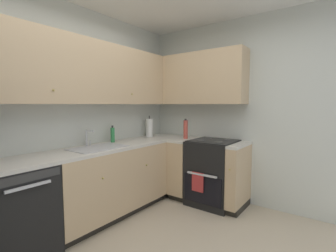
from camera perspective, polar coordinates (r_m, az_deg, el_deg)
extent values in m
cube|color=silver|center=(3.13, -24.01, 2.66)|extent=(3.81, 0.05, 2.63)
cube|color=silver|center=(3.60, 18.17, 3.11)|extent=(0.05, 3.22, 2.63)
cube|color=black|center=(2.73, -32.45, -16.90)|extent=(0.60, 0.60, 0.87)
cube|color=#333333|center=(2.35, -30.18, -10.51)|extent=(0.55, 0.01, 0.07)
cube|color=silver|center=(2.35, -29.97, -12.23)|extent=(0.36, 0.02, 0.02)
cube|color=tan|center=(3.25, -13.51, -11.90)|extent=(1.61, 0.60, 0.78)
cube|color=black|center=(3.42, -13.69, -18.76)|extent=(1.61, 0.54, 0.09)
sphere|color=tan|center=(2.76, -15.07, -11.83)|extent=(0.02, 0.02, 0.02)
sphere|color=tan|center=(3.23, -5.06, -9.17)|extent=(0.02, 0.02, 0.02)
cube|color=beige|center=(3.16, -13.70, -4.81)|extent=(2.82, 0.60, 0.03)
cube|color=tan|center=(3.78, 4.13, -9.35)|extent=(0.60, 0.28, 0.78)
cube|color=black|center=(3.93, 4.33, -15.40)|extent=(0.54, 0.28, 0.09)
cube|color=tan|center=(3.42, 16.31, -11.10)|extent=(0.60, 0.15, 0.78)
cube|color=black|center=(3.59, 16.30, -17.65)|extent=(0.54, 0.15, 0.09)
sphere|color=tan|center=(3.10, 14.35, -9.94)|extent=(0.02, 0.02, 0.02)
cube|color=beige|center=(3.70, 4.17, -3.23)|extent=(0.60, 0.28, 0.03)
cube|color=beige|center=(3.33, 16.48, -4.36)|extent=(0.60, 0.15, 0.03)
cube|color=black|center=(3.59, 10.63, -10.67)|extent=(0.64, 0.62, 0.90)
cube|color=black|center=(3.36, 8.07, -14.65)|extent=(0.02, 0.55, 0.38)
cube|color=silver|center=(3.28, 7.93, -11.31)|extent=(0.02, 0.43, 0.02)
cube|color=black|center=(3.49, 10.75, -3.42)|extent=(0.59, 0.60, 0.01)
cube|color=black|center=(3.76, 12.79, -1.79)|extent=(0.03, 0.60, 0.15)
cylinder|color=#4C4C4C|center=(3.31, 11.82, -3.74)|extent=(0.11, 0.11, 0.01)
cylinder|color=#4C4C4C|center=(3.43, 7.67, -3.36)|extent=(0.11, 0.11, 0.01)
cylinder|color=#4C4C4C|center=(3.56, 13.72, -3.14)|extent=(0.11, 0.11, 0.01)
cylinder|color=#4C4C4C|center=(3.67, 9.79, -2.82)|extent=(0.11, 0.11, 0.01)
cube|color=#B23333|center=(3.33, 7.00, -12.99)|extent=(0.02, 0.17, 0.26)
cube|color=tan|center=(3.15, -18.02, 11.84)|extent=(2.50, 0.32, 0.76)
sphere|color=tan|center=(2.69, -25.37, 7.61)|extent=(0.02, 0.02, 0.02)
sphere|color=tan|center=(3.35, -8.46, 7.46)|extent=(0.02, 0.02, 0.02)
cube|color=tan|center=(3.77, 6.12, 10.90)|extent=(0.32, 1.59, 0.76)
cube|color=#B7B7BC|center=(3.01, -16.11, -4.92)|extent=(0.64, 0.40, 0.01)
cube|color=gray|center=(3.02, -16.08, -5.84)|extent=(0.59, 0.36, 0.09)
cube|color=#99999E|center=(3.02, -16.09, -5.59)|extent=(0.02, 0.35, 0.06)
cylinder|color=silver|center=(3.18, -18.67, -2.67)|extent=(0.02, 0.02, 0.20)
cylinder|color=silver|center=(3.11, -17.93, -1.11)|extent=(0.02, 0.15, 0.02)
cylinder|color=silver|center=(3.22, -17.91, -3.86)|extent=(0.02, 0.02, 0.06)
cylinder|color=#338C4C|center=(3.41, -12.93, -2.07)|extent=(0.06, 0.06, 0.20)
cylinder|color=#262626|center=(3.40, -12.97, -0.15)|extent=(0.03, 0.03, 0.03)
cylinder|color=white|center=(3.92, -4.39, -0.39)|extent=(0.11, 0.11, 0.29)
cylinder|color=#3F3F3F|center=(3.92, -4.39, -0.10)|extent=(0.02, 0.02, 0.35)
cylinder|color=#BF4C3F|center=(3.68, 4.18, -0.83)|extent=(0.07, 0.07, 0.28)
cylinder|color=black|center=(3.67, 4.20, 1.51)|extent=(0.04, 0.04, 0.02)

